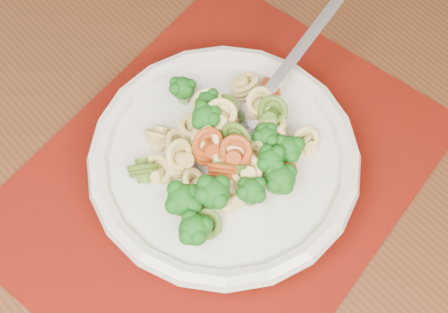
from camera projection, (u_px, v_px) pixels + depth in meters
dining_table at (165, 123)px, 0.73m from camera, size 1.45×1.01×0.71m
placemat at (220, 177)px, 0.59m from camera, size 0.47×0.41×0.00m
pasta_bowl at (224, 162)px, 0.56m from camera, size 0.25×0.25×0.05m
pasta_broccoli_heap at (224, 153)px, 0.55m from camera, size 0.21×0.21×0.06m
fork at (253, 112)px, 0.57m from camera, size 0.18×0.07×0.08m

